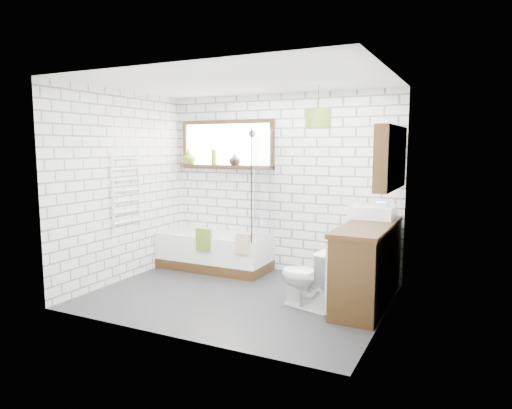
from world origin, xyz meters
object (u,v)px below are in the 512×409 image
at_px(toilet, 308,277).
at_px(basin, 372,212).
at_px(vanity, 368,264).
at_px(bathtub, 215,251).
at_px(pendant, 318,119).

bearing_deg(toilet, basin, 166.12).
bearing_deg(vanity, bathtub, 167.91).
xyz_separation_m(bathtub, basin, (2.27, -0.06, 0.73)).
relative_size(vanity, basin, 3.09).
height_order(toilet, pendant, pendant).
height_order(basin, toilet, basin).
xyz_separation_m(basin, pendant, (-0.60, -0.30, 1.11)).
bearing_deg(pendant, bathtub, 167.91).
distance_m(vanity, basin, 0.70).
xyz_separation_m(vanity, toilet, (-0.56, -0.45, -0.11)).
bearing_deg(basin, toilet, -119.26).
height_order(vanity, toilet, vanity).
distance_m(bathtub, pendant, 2.51).
bearing_deg(bathtub, basin, -1.40).
distance_m(bathtub, vanity, 2.39).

